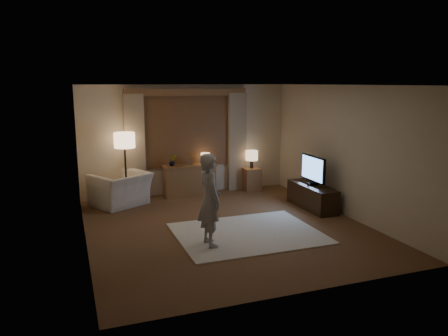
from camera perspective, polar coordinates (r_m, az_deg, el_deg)
name	(u,v)px	position (r m, az deg, el deg)	size (l,w,h in m)	color
room	(218,152)	(8.32, -0.82, 2.06)	(5.04, 5.54, 2.64)	brown
rug	(248,233)	(7.85, 3.09, -8.50)	(2.50, 2.00, 0.02)	beige
sideboard	(189,181)	(10.38, -4.54, -1.69)	(1.20, 0.40, 0.70)	brown
picture_frame	(189,162)	(10.29, -4.58, 0.76)	(0.16, 0.02, 0.20)	brown
plant	(172,161)	(10.18, -6.75, 0.89)	(0.17, 0.13, 0.30)	#999999
table_lamp_sideboard	(205,157)	(10.38, -2.46, 1.43)	(0.22, 0.22, 0.30)	black
floor_lamp	(125,144)	(9.81, -12.86, 3.07)	(0.46, 0.46, 1.57)	black
armchair	(120,190)	(9.74, -13.38, -2.75)	(1.11, 0.97, 0.72)	beige
side_table	(251,179)	(10.87, 3.61, -1.47)	(0.40, 0.40, 0.56)	brown
table_lamp_side	(252,156)	(10.75, 3.64, 1.59)	(0.30, 0.30, 0.44)	black
tv_stand	(312,197)	(9.51, 11.43, -3.68)	(0.45, 1.40, 0.50)	black
tv	(313,169)	(9.38, 11.56, -0.15)	(0.21, 0.87, 0.63)	black
person	(210,200)	(7.07, -1.87, -4.18)	(0.55, 0.36, 1.52)	#B8B4AA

